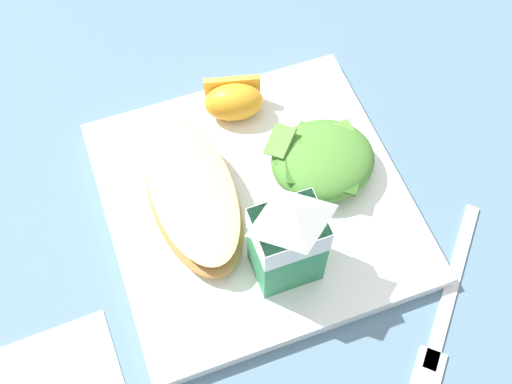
# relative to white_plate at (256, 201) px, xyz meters

# --- Properties ---
(ground) EXTENTS (3.00, 3.00, 0.00)m
(ground) POSITION_rel_white_plate_xyz_m (0.00, 0.00, -0.01)
(ground) COLOR slate
(white_plate) EXTENTS (0.28, 0.28, 0.02)m
(white_plate) POSITION_rel_white_plate_xyz_m (0.00, 0.00, 0.00)
(white_plate) COLOR white
(white_plate) RESTS_ON ground
(cheesy_pizza_bread) EXTENTS (0.08, 0.17, 0.04)m
(cheesy_pizza_bread) POSITION_rel_white_plate_xyz_m (0.06, -0.01, 0.03)
(cheesy_pizza_bread) COLOR #B77F42
(cheesy_pizza_bread) RESTS_ON white_plate
(green_salad_pile) EXTENTS (0.10, 0.09, 0.05)m
(green_salad_pile) POSITION_rel_white_plate_xyz_m (-0.07, -0.01, 0.03)
(green_salad_pile) COLOR #4C8433
(green_salad_pile) RESTS_ON white_plate
(milk_carton) EXTENTS (0.06, 0.05, 0.11)m
(milk_carton) POSITION_rel_white_plate_xyz_m (-0.00, 0.08, 0.07)
(milk_carton) COLOR #2D8451
(milk_carton) RESTS_ON white_plate
(orange_wedge_front) EXTENTS (0.07, 0.05, 0.04)m
(orange_wedge_front) POSITION_rel_white_plate_xyz_m (-0.01, -0.10, 0.03)
(orange_wedge_front) COLOR orange
(orange_wedge_front) RESTS_ON white_plate
(metal_fork) EXTENTS (0.14, 0.15, 0.01)m
(metal_fork) POSITION_rel_white_plate_xyz_m (-0.12, 0.16, -0.01)
(metal_fork) COLOR silver
(metal_fork) RESTS_ON ground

